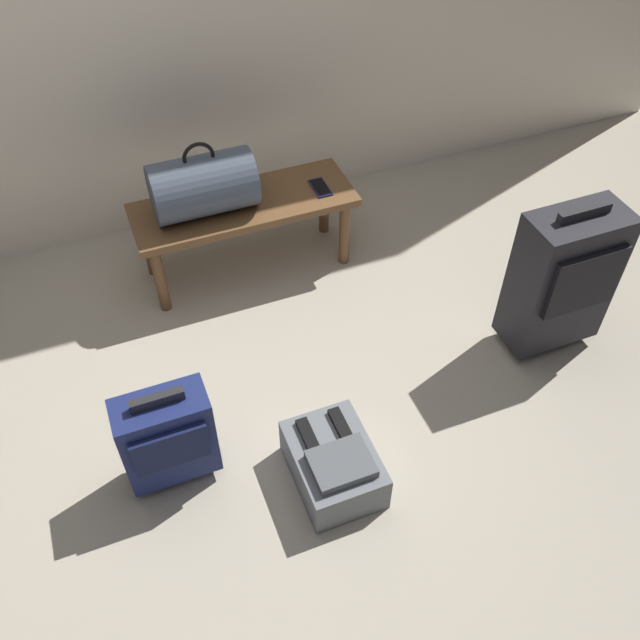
# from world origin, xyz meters

# --- Properties ---
(ground_plane) EXTENTS (6.60, 6.60, 0.00)m
(ground_plane) POSITION_xyz_m (0.00, 0.00, 0.00)
(ground_plane) COLOR #B2A893
(bench) EXTENTS (1.00, 0.36, 0.38)m
(bench) POSITION_xyz_m (0.25, 1.05, 0.33)
(bench) COLOR brown
(bench) RESTS_ON ground
(duffel_bag_slate) EXTENTS (0.44, 0.26, 0.34)m
(duffel_bag_slate) POSITION_xyz_m (0.08, 1.05, 0.52)
(duffel_bag_slate) COLOR #475160
(duffel_bag_slate) RESTS_ON bench
(cell_phone) EXTENTS (0.07, 0.14, 0.01)m
(cell_phone) POSITION_xyz_m (0.61, 1.01, 0.39)
(cell_phone) COLOR #191E4C
(cell_phone) RESTS_ON bench
(suitcase_upright_charcoal) EXTENTS (0.40, 0.24, 0.70)m
(suitcase_upright_charcoal) POSITION_xyz_m (1.30, 0.12, 0.36)
(suitcase_upright_charcoal) COLOR black
(suitcase_upright_charcoal) RESTS_ON ground
(suitcase_small_navy) EXTENTS (0.32, 0.18, 0.46)m
(suitcase_small_navy) POSITION_xyz_m (-0.34, 0.05, 0.24)
(suitcase_small_navy) COLOR navy
(suitcase_small_navy) RESTS_ON ground
(backpack_grey) EXTENTS (0.28, 0.38, 0.21)m
(backpack_grey) POSITION_xyz_m (0.19, -0.18, 0.09)
(backpack_grey) COLOR slate
(backpack_grey) RESTS_ON ground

